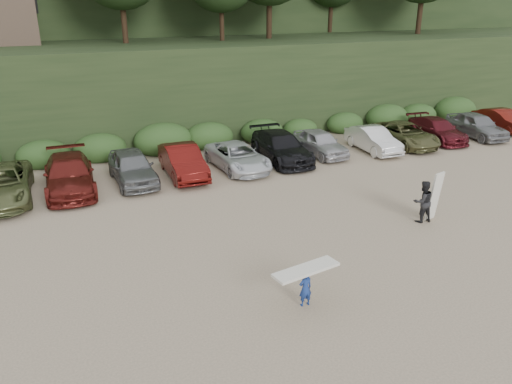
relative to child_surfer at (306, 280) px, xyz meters
name	(u,v)px	position (x,y,z in m)	size (l,w,h in m)	color
ground	(304,248)	(1.79, 3.35, -0.88)	(120.00, 120.00, 0.00)	tan
parked_cars	(247,153)	(3.46, 13.32, -0.11)	(39.30, 6.21, 1.64)	silver
child_surfer	(306,280)	(0.00, 0.00, 0.00)	(2.22, 0.96, 1.29)	navy
adult_surfer	(424,201)	(7.50, 3.56, 0.04)	(1.35, 0.76, 2.14)	black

